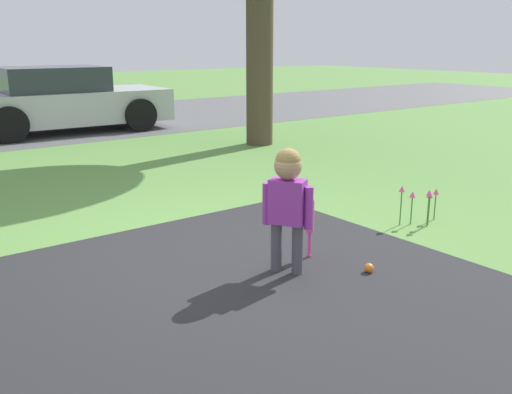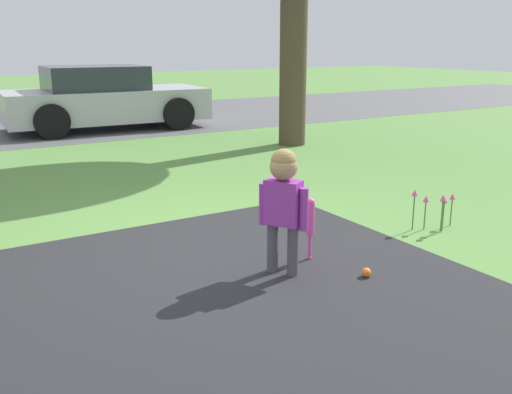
{
  "view_description": "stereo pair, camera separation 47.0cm",
  "coord_description": "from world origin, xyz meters",
  "views": [
    {
      "loc": [
        -2.51,
        -3.94,
        1.77
      ],
      "look_at": [
        0.26,
        -0.33,
        0.54
      ],
      "focal_mm": 40.0,
      "sensor_mm": 36.0,
      "label": 1
    },
    {
      "loc": [
        -2.12,
        -4.21,
        1.77
      ],
      "look_at": [
        0.26,
        -0.33,
        0.54
      ],
      "focal_mm": 40.0,
      "sensor_mm": 36.0,
      "label": 2
    }
  ],
  "objects": [
    {
      "name": "baseball_bat",
      "position": [
        0.62,
        -0.6,
        0.35
      ],
      "size": [
        0.07,
        0.07,
        0.53
      ],
      "color": "#E54CA5",
      "rests_on": "ground"
    },
    {
      "name": "sports_ball",
      "position": [
        0.77,
        -1.14,
        0.04
      ],
      "size": [
        0.08,
        0.08,
        0.08
      ],
      "color": "orange",
      "rests_on": "ground"
    },
    {
      "name": "parked_car",
      "position": [
        1.45,
        7.72,
        0.62
      ],
      "size": [
        4.16,
        2.12,
        1.31
      ],
      "rotation": [
        0.0,
        0.0,
        -0.05
      ],
      "color": "#B7B7BC",
      "rests_on": "ground"
    },
    {
      "name": "ground_plane",
      "position": [
        0.0,
        0.0,
        0.0
      ],
      "size": [
        60.0,
        60.0,
        0.0
      ],
      "primitive_type": "plane",
      "color": "#5B8C42"
    },
    {
      "name": "flower_bed",
      "position": [
        2.14,
        -0.6,
        0.3
      ],
      "size": [
        0.49,
        0.25,
        0.41
      ],
      "color": "#38702D",
      "rests_on": "ground"
    },
    {
      "name": "child",
      "position": [
        0.26,
        -0.73,
        0.65
      ],
      "size": [
        0.27,
        0.36,
        1.0
      ],
      "rotation": [
        0.0,
        0.0,
        -1.02
      ],
      "color": "#4C4751",
      "rests_on": "ground"
    },
    {
      "name": "street_strip",
      "position": [
        0.0,
        9.1,
        0.0
      ],
      "size": [
        40.0,
        6.0,
        0.01
      ],
      "color": "#59595B",
      "rests_on": "ground"
    }
  ]
}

